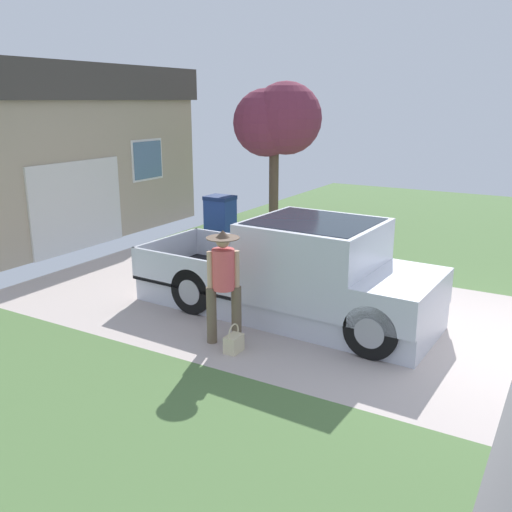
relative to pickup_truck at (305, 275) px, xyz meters
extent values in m
cube|color=#BCACA5|center=(0.31, 1.21, -0.78)|extent=(5.20, 9.00, 0.06)
cube|color=#50723D|center=(8.91, 1.21, -0.78)|extent=(12.00, 9.00, 0.06)
cube|color=silver|center=(0.02, 0.44, -0.54)|extent=(1.91, 5.22, 0.42)
cube|color=silver|center=(-0.01, -0.15, 0.30)|extent=(1.93, 2.07, 1.25)
cube|color=#1E2833|center=(-0.01, -0.15, 0.67)|extent=(1.70, 1.90, 0.53)
cube|color=silver|center=(-0.07, -1.64, -0.04)|extent=(1.89, 1.07, 0.57)
cube|color=black|center=(0.08, 1.93, -0.30)|extent=(1.93, 2.24, 0.06)
cube|color=silver|center=(0.97, 1.89, -0.04)|extent=(0.15, 2.17, 0.58)
cube|color=silver|center=(-0.82, 1.97, -0.04)|extent=(0.15, 2.17, 0.58)
cube|color=silver|center=(0.12, 2.98, -0.04)|extent=(1.85, 0.13, 0.58)
cube|color=black|center=(0.99, -0.89, 0.57)|extent=(0.11, 0.18, 0.20)
cylinder|color=black|center=(0.73, -1.53, -0.35)|extent=(0.29, 0.81, 0.80)
cylinder|color=#9E9EA3|center=(0.73, -1.53, -0.35)|extent=(0.30, 0.45, 0.44)
cylinder|color=black|center=(-0.85, -1.46, -0.35)|extent=(0.29, 0.81, 0.80)
cylinder|color=#9E9EA3|center=(-0.85, -1.46, -0.35)|extent=(0.30, 0.45, 0.44)
cylinder|color=black|center=(0.86, 1.68, -0.35)|extent=(0.29, 0.81, 0.80)
cylinder|color=#9E9EA3|center=(0.86, 1.68, -0.35)|extent=(0.30, 0.45, 0.44)
cylinder|color=black|center=(-0.72, 1.75, -0.35)|extent=(0.29, 0.81, 0.80)
cylinder|color=#9E9EA3|center=(-0.72, 1.75, -0.35)|extent=(0.30, 0.45, 0.44)
cylinder|color=brown|center=(-1.59, 0.78, -0.32)|extent=(0.15, 0.15, 0.87)
cylinder|color=brown|center=(-1.37, 0.48, -0.32)|extent=(0.15, 0.15, 0.87)
cylinder|color=#E55959|center=(-1.48, 0.63, 0.39)|extent=(0.33, 0.33, 0.61)
cylinder|color=tan|center=(-1.60, 0.78, 0.38)|extent=(0.09, 0.09, 0.58)
cylinder|color=tan|center=(-1.36, 0.48, 0.38)|extent=(0.09, 0.09, 0.58)
sphere|color=tan|center=(-1.48, 0.63, 0.82)|extent=(0.21, 0.21, 0.21)
cylinder|color=brown|center=(-1.48, 0.63, 0.87)|extent=(0.49, 0.49, 0.01)
cone|color=brown|center=(-1.48, 0.63, 0.93)|extent=(0.22, 0.22, 0.11)
cube|color=beige|center=(-1.71, 0.31, -0.62)|extent=(0.28, 0.19, 0.25)
torus|color=beige|center=(-1.71, 0.31, -0.44)|extent=(0.26, 0.02, 0.26)
cube|color=tan|center=(1.78, 9.40, 1.01)|extent=(8.48, 5.37, 3.52)
cube|color=#423D38|center=(1.78, 9.40, 3.21)|extent=(8.82, 5.59, 0.87)
cube|color=silver|center=(1.32, 6.68, 0.32)|extent=(2.79, 0.06, 2.13)
cube|color=slate|center=(3.92, 6.68, 1.19)|extent=(1.10, 0.05, 1.00)
cube|color=silver|center=(3.92, 6.69, 1.19)|extent=(1.23, 0.02, 1.12)
cylinder|color=brown|center=(5.82, 3.76, 0.32)|extent=(0.27, 0.27, 2.13)
sphere|color=brown|center=(5.98, 3.48, 2.29)|extent=(1.97, 1.97, 1.97)
sphere|color=brown|center=(5.78, 3.98, 2.17)|extent=(1.85, 1.85, 1.85)
cube|color=navy|center=(4.08, 4.42, -0.20)|extent=(0.58, 0.68, 0.91)
cube|color=navy|center=(4.08, 4.42, 0.30)|extent=(0.60, 0.71, 0.10)
cylinder|color=black|center=(3.86, 4.15, -0.66)|extent=(0.05, 0.18, 0.18)
cylinder|color=black|center=(4.30, 4.15, -0.66)|extent=(0.05, 0.18, 0.18)
camera|label=1|loc=(-8.01, -3.74, 2.79)|focal=39.38mm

